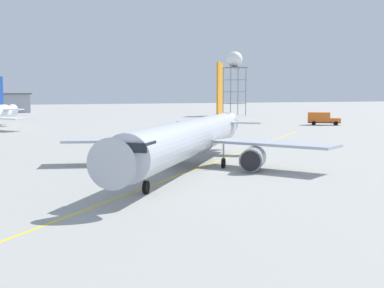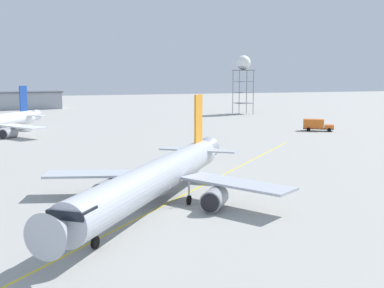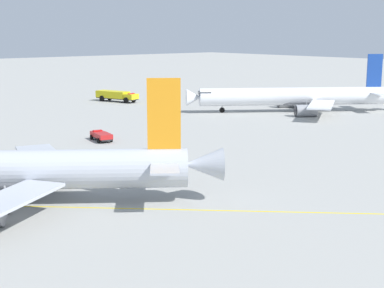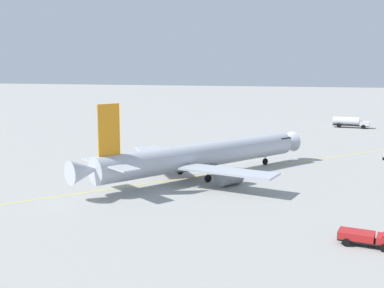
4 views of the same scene
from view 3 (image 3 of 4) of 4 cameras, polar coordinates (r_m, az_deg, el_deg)
name	(u,v)px [view 3 (image 3 of 4)]	position (r m, az deg, el deg)	size (l,w,h in m)	color
airliner_secondary	(296,97)	(119.80, 10.39, 4.63)	(29.39, 38.95, 11.99)	white
ops_pickup_truck	(101,136)	(87.39, -9.10, 0.83)	(5.33, 3.05, 1.41)	#232326
fire_tender_truck	(116,95)	(136.51, -7.62, 4.88)	(11.28, 6.05, 2.50)	#232326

